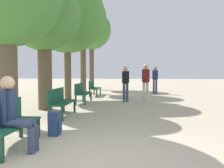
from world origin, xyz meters
TOP-DOWN VIEW (x-y plane):
  - ground_plane at (0.00, 0.00)m, footprint 80.00×80.00m
  - bench_row_0 at (-1.54, 0.69)m, footprint 0.46×1.52m
  - bench_row_1 at (-1.54, 3.85)m, footprint 0.46×1.52m
  - bench_row_2 at (-1.54, 7.00)m, footprint 0.46×1.52m
  - bench_row_3 at (-1.54, 10.16)m, footprint 0.46×1.52m
  - tree_row_1 at (-2.47, 5.12)m, footprint 2.62×2.62m
  - tree_row_2 at (-2.47, 8.20)m, footprint 3.59×3.59m
  - tree_row_3 at (-2.47, 11.84)m, footprint 2.95×2.95m
  - tree_row_4 at (-2.47, 14.92)m, footprint 2.91×2.91m
  - person_seated at (-1.31, 0.50)m, footprint 0.62×0.35m
  - backpack at (-0.98, 1.62)m, footprint 0.24×0.29m
  - pedestrian_near at (1.97, 11.63)m, footprint 0.34×0.29m
  - pedestrian_mid at (0.33, 7.64)m, footprint 0.32×0.22m
  - pedestrian_far at (1.23, 7.77)m, footprint 0.34×0.29m

SIDE VIEW (x-z plane):
  - ground_plane at x=0.00m, z-range 0.00..0.00m
  - backpack at x=-0.98m, z-range 0.00..0.49m
  - bench_row_0 at x=-1.54m, z-range 0.07..0.91m
  - bench_row_1 at x=-1.54m, z-range 0.07..0.91m
  - bench_row_2 at x=-1.54m, z-range 0.07..0.91m
  - bench_row_3 at x=-1.54m, z-range 0.07..0.91m
  - person_seated at x=-1.31m, z-range 0.03..1.33m
  - pedestrian_mid at x=0.33m, z-range 0.12..1.71m
  - pedestrian_near at x=1.97m, z-range 0.12..1.79m
  - pedestrian_far at x=1.23m, z-range 0.12..1.82m
  - tree_row_1 at x=-2.47m, z-range 0.97..5.68m
  - tree_row_2 at x=-2.47m, z-range 1.10..6.92m
  - tree_row_4 at x=-2.47m, z-range 1.44..7.32m
  - tree_row_3 at x=-2.47m, z-range 1.54..7.67m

